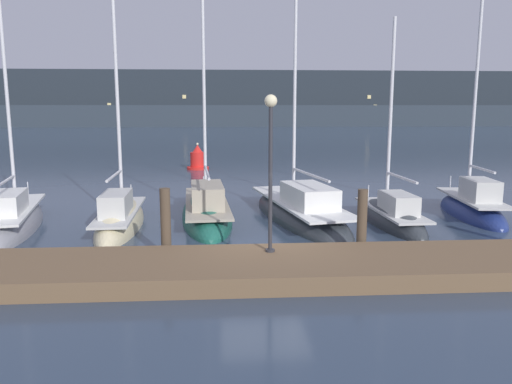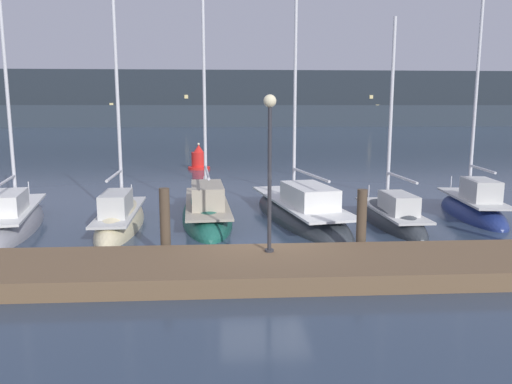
{
  "view_description": "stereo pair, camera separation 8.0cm",
  "coord_description": "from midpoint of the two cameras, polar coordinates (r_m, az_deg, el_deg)",
  "views": [
    {
      "loc": [
        -1.15,
        -13.5,
        4.13
      ],
      "look_at": [
        0.0,
        3.64,
        1.2
      ],
      "focal_mm": 35.0,
      "sensor_mm": 36.0,
      "label": 1
    },
    {
      "loc": [
        -1.07,
        -13.5,
        4.13
      ],
      "look_at": [
        0.0,
        3.64,
        1.2
      ],
      "focal_mm": 35.0,
      "sensor_mm": 36.0,
      "label": 2
    }
  ],
  "objects": [
    {
      "name": "sailboat_berth_5",
      "position": [
        18.57,
        15.3,
        -3.17
      ],
      "size": [
        1.67,
        5.51,
        7.96
      ],
      "color": "#2D3338",
      "rests_on": "ground"
    },
    {
      "name": "dock_lamppost",
      "position": [
        12.48,
        1.76,
        5.03
      ],
      "size": [
        0.32,
        0.32,
        3.99
      ],
      "color": "#2D2D33",
      "rests_on": "dock"
    },
    {
      "name": "ground_plane",
      "position": [
        14.16,
        1.09,
        -7.28
      ],
      "size": [
        400.0,
        400.0,
        0.0
      ],
      "primitive_type": "plane",
      "color": "#2D3D51"
    },
    {
      "name": "sailboat_berth_6",
      "position": [
        20.93,
        23.6,
        -2.07
      ],
      "size": [
        2.14,
        5.56,
        8.82
      ],
      "color": "navy",
      "rests_on": "ground"
    },
    {
      "name": "hillside_backdrop",
      "position": [
        119.84,
        -1.71,
        10.41
      ],
      "size": [
        240.0,
        23.0,
        12.26
      ],
      "color": "#232B33",
      "rests_on": "ground"
    },
    {
      "name": "mooring_pile_1",
      "position": [
        13.85,
        -10.19,
        -3.6
      ],
      "size": [
        0.28,
        0.28,
        1.97
      ],
      "primitive_type": "cylinder",
      "color": "#4C3D2D",
      "rests_on": "ground"
    },
    {
      "name": "dock",
      "position": [
        12.43,
        1.76,
        -8.64
      ],
      "size": [
        25.34,
        2.8,
        0.45
      ],
      "primitive_type": "cube",
      "color": "brown",
      "rests_on": "ground"
    },
    {
      "name": "mooring_pile_2",
      "position": [
        14.29,
        12.12,
        -3.44
      ],
      "size": [
        0.28,
        0.28,
        1.88
      ],
      "primitive_type": "cylinder",
      "color": "#4C3D2D",
      "rests_on": "ground"
    },
    {
      "name": "sailboat_berth_2",
      "position": [
        18.07,
        -15.09,
        -3.47
      ],
      "size": [
        1.66,
        6.16,
        8.94
      ],
      "color": "beige",
      "rests_on": "ground"
    },
    {
      "name": "sailboat_berth_4",
      "position": [
        18.78,
        5.17,
        -2.63
      ],
      "size": [
        3.73,
        8.73,
        11.78
      ],
      "color": "#2D3338",
      "rests_on": "ground"
    },
    {
      "name": "channel_buoy",
      "position": [
        33.8,
        -6.48,
        3.69
      ],
      "size": [
        1.47,
        1.47,
        1.77
      ],
      "color": "red",
      "rests_on": "ground"
    },
    {
      "name": "sailboat_berth_3",
      "position": [
        18.97,
        -5.51,
        -2.55
      ],
      "size": [
        2.35,
        7.81,
        10.05
      ],
      "color": "#195647",
      "rests_on": "ground"
    },
    {
      "name": "sailboat_berth_1",
      "position": [
        19.17,
        -25.77,
        -3.4
      ],
      "size": [
        2.86,
        6.79,
        8.53
      ],
      "color": "gray",
      "rests_on": "ground"
    }
  ]
}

